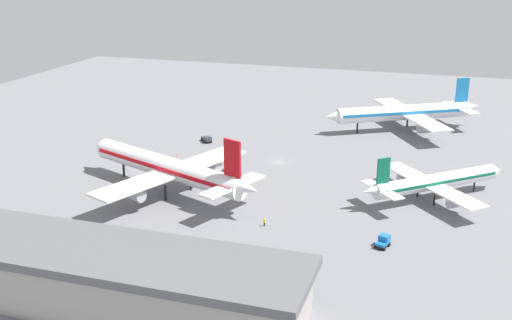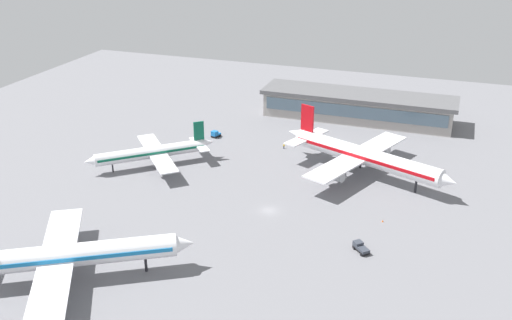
% 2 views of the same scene
% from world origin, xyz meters
% --- Properties ---
extents(ground, '(288.00, 288.00, 0.00)m').
position_xyz_m(ground, '(0.00, 0.00, 0.00)').
color(ground, slate).
extents(terminal_building, '(69.92, 17.25, 9.84)m').
position_xyz_m(terminal_building, '(-8.32, -77.94, 5.01)').
color(terminal_building, '#9E9993').
rests_on(terminal_building, ground).
extents(airplane_at_gate, '(47.89, 40.12, 16.19)m').
position_xyz_m(airplane_at_gate, '(30.18, 43.05, 5.89)').
color(airplane_at_gate, white).
rests_on(airplane_at_gate, ground).
extents(airplane_taxiing, '(32.43, 30.13, 12.14)m').
position_xyz_m(airplane_taxiing, '(41.81, -15.28, 4.41)').
color(airplane_taxiing, white).
rests_on(airplane_taxiing, ground).
extents(airplane_distant, '(53.24, 43.95, 16.94)m').
position_xyz_m(airplane_distant, '(-18.85, -29.62, 6.16)').
color(airplane_distant, white).
rests_on(airplane_distant, ground).
extents(baggage_tug, '(3.02, 3.62, 2.30)m').
position_xyz_m(baggage_tug, '(33.54, -43.47, 1.16)').
color(baggage_tug, black).
rests_on(baggage_tug, ground).
extents(pushback_tractor, '(4.40, 4.50, 1.90)m').
position_xyz_m(pushback_tractor, '(-25.75, 11.37, 0.97)').
color(pushback_tractor, black).
rests_on(pushback_tractor, ground).
extents(ground_crew_worker, '(0.54, 0.54, 1.67)m').
position_xyz_m(ground_crew_worker, '(8.59, -41.37, 0.85)').
color(ground_crew_worker, '#1E2338').
rests_on(ground_crew_worker, ground).
extents(safety_cone_near_gate, '(0.44, 0.44, 0.60)m').
position_xyz_m(safety_cone_near_gate, '(-28.60, -3.83, 0.30)').
color(safety_cone_near_gate, '#EA590C').
rests_on(safety_cone_near_gate, ground).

